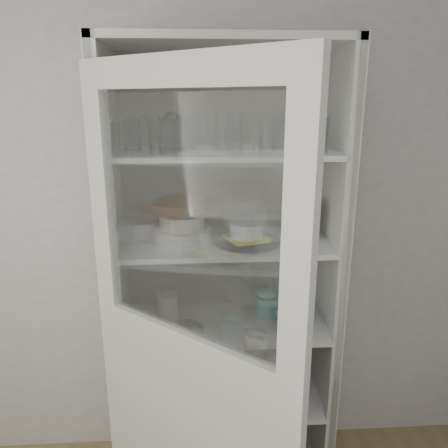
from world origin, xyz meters
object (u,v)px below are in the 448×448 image
(goblet_1, at_px, (182,130))
(mug_teal, at_px, (276,306))
(teal_jar, at_px, (267,304))
(mug_blue, at_px, (288,316))
(cupboard_door, at_px, (189,390))
(mug_white, at_px, (288,322))
(yellow_trivet, at_px, (247,238))
(glass_platter, at_px, (247,241))
(white_canister, at_px, (167,307))
(white_ramekin, at_px, (247,230))
(cream_dish, at_px, (174,390))
(goblet_2, at_px, (276,128))
(goblet_3, at_px, (311,130))
(tin_box, at_px, (260,389))
(goblet_0, at_px, (172,129))
(grey_bowl_stack, at_px, (302,219))
(measuring_cups, at_px, (187,329))
(plate_stack_back, at_px, (135,226))
(cream_bowl, at_px, (183,221))
(pantry_cabinet, at_px, (223,299))
(terracotta_bowl, at_px, (182,208))
(plate_stack_front, at_px, (183,236))

(goblet_1, height_order, mug_teal, goblet_1)
(teal_jar, bearing_deg, mug_blue, -49.65)
(mug_blue, bearing_deg, cupboard_door, -119.21)
(mug_white, bearing_deg, yellow_trivet, 171.10)
(glass_platter, distance_m, white_canister, 0.51)
(goblet_1, bearing_deg, white_ramekin, -22.50)
(cream_dish, bearing_deg, goblet_2, 15.50)
(cream_dish, bearing_deg, goblet_3, 10.06)
(cupboard_door, relative_size, mug_white, 18.65)
(tin_box, bearing_deg, goblet_0, 166.16)
(teal_jar, bearing_deg, mug_white, -66.59)
(white_ramekin, bearing_deg, yellow_trivet, 0.00)
(goblet_3, relative_size, grey_bowl_stack, 0.83)
(goblet_3, xyz_separation_m, measuring_cups, (-0.57, -0.20, -0.85))
(goblet_1, xyz_separation_m, yellow_trivet, (0.27, -0.11, -0.46))
(mug_teal, bearing_deg, white_ramekin, -161.74)
(mug_white, bearing_deg, goblet_3, 76.41)
(mug_blue, bearing_deg, grey_bowl_stack, 61.17)
(goblet_3, height_order, plate_stack_back, goblet_3)
(goblet_3, relative_size, tin_box, 0.77)
(cream_bowl, bearing_deg, pantry_cabinet, 27.66)
(goblet_3, xyz_separation_m, mug_white, (-0.12, -0.22, -0.83))
(teal_jar, xyz_separation_m, cream_dish, (-0.45, -0.05, -0.42))
(goblet_3, distance_m, terracotta_bowl, 0.67)
(goblet_0, bearing_deg, glass_platter, -19.72)
(goblet_1, height_order, goblet_2, goblet_2)
(yellow_trivet, height_order, tin_box, yellow_trivet)
(mug_white, bearing_deg, measuring_cups, -167.73)
(goblet_3, xyz_separation_m, tin_box, (-0.22, -0.12, -1.25))
(goblet_3, bearing_deg, white_canister, -174.92)
(mug_teal, bearing_deg, goblet_3, 17.29)
(goblet_3, bearing_deg, white_ramekin, -154.57)
(mug_white, relative_size, measuring_cups, 0.99)
(cream_bowl, bearing_deg, white_canister, 140.24)
(measuring_cups, relative_size, white_canister, 0.89)
(plate_stack_front, height_order, cream_bowl, cream_bowl)
(glass_platter, xyz_separation_m, grey_bowl_stack, (0.25, 0.04, 0.08))
(measuring_cups, bearing_deg, grey_bowl_stack, 11.13)
(mug_blue, relative_size, measuring_cups, 1.05)
(goblet_3, distance_m, white_canister, 1.05)
(grey_bowl_stack, bearing_deg, yellow_trivet, -170.44)
(white_ramekin, bearing_deg, cream_dish, 175.37)
(pantry_cabinet, bearing_deg, glass_platter, -47.59)
(goblet_2, bearing_deg, plate_stack_back, 179.67)
(cupboard_door, relative_size, mug_teal, 19.19)
(terracotta_bowl, relative_size, teal_jar, 2.15)
(terracotta_bowl, height_order, mug_blue, terracotta_bowl)
(goblet_3, relative_size, white_ramekin, 1.00)
(goblet_0, relative_size, yellow_trivet, 1.06)
(mug_white, bearing_deg, pantry_cabinet, 160.91)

